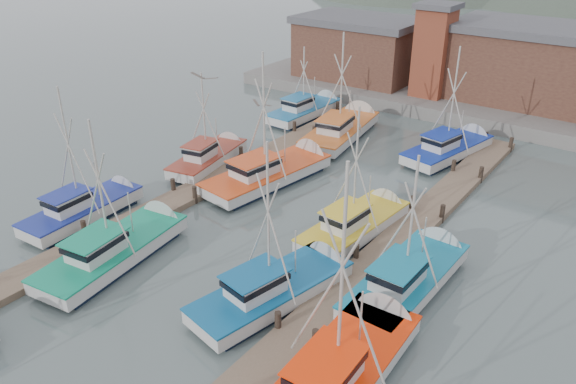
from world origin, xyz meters
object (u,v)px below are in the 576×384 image
Objects in this scene: lookout_tower at (434,50)px; boat_12 at (343,129)px; boat_4 at (121,247)px; boat_8 at (274,172)px.

lookout_tower is 0.78× the size of boat_12.
lookout_tower is 35.47m from boat_4.
lookout_tower reaches higher than boat_4.
boat_12 is (-0.57, 10.48, -0.00)m from boat_8.
lookout_tower is 22.86m from boat_8.
boat_8 is at bearing -95.37° from boat_12.
boat_4 is 0.91× the size of boat_12.
boat_8 is at bearing 79.04° from boat_4.
boat_12 is at bearing 81.98° from boat_4.
boat_12 is (-2.51, -11.77, -4.87)m from lookout_tower.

